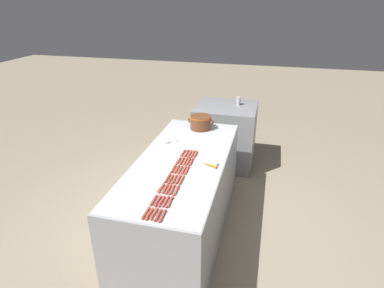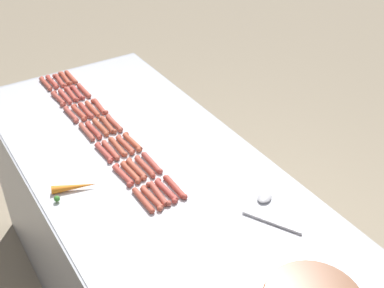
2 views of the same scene
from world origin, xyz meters
name	(u,v)px [view 1 (image 1 of 2)]	position (x,y,z in m)	size (l,w,h in m)	color
ground_plane	(183,229)	(0.00, 0.00, 0.00)	(20.00, 20.00, 0.00)	gray
griddle_counter	(183,196)	(0.00, 0.00, 0.46)	(0.90, 2.18, 0.92)	#9EA0A5
back_cabinet	(225,135)	(0.19, 1.74, 0.48)	(0.91, 0.81, 0.96)	gray
hot_dog_0	(146,213)	(-0.02, -0.96, 0.93)	(0.02, 0.16, 0.02)	#B7523D
hot_dog_1	(154,200)	(-0.02, -0.79, 0.93)	(0.02, 0.16, 0.02)	#B64D3E
hot_dog_2	(161,188)	(-0.02, -0.60, 0.93)	(0.03, 0.16, 0.02)	#B44C3C
hot_dog_3	(168,178)	(-0.02, -0.43, 0.93)	(0.03, 0.16, 0.02)	#AB4E3E
hot_dog_4	(173,169)	(-0.02, -0.25, 0.93)	(0.03, 0.16, 0.02)	#B45339
hot_dog_5	(178,161)	(-0.02, -0.08, 0.93)	(0.02, 0.16, 0.02)	#B24D42
hot_dog_6	(183,153)	(-0.02, 0.11, 0.93)	(0.03, 0.16, 0.02)	#B3473A
hot_dog_7	(149,214)	(0.01, -0.97, 0.93)	(0.03, 0.16, 0.02)	#B44F3A
hot_dog_8	(158,201)	(0.02, -0.79, 0.93)	(0.03, 0.16, 0.02)	#AF453D
hot_dog_9	(165,189)	(0.02, -0.60, 0.93)	(0.02, 0.16, 0.02)	#B85139
hot_dog_10	(171,179)	(0.01, -0.43, 0.93)	(0.03, 0.16, 0.02)	#AB503A
hot_dog_11	(177,169)	(0.02, -0.25, 0.93)	(0.03, 0.16, 0.02)	#AE4E3A
hot_dog_12	(182,161)	(0.02, -0.07, 0.93)	(0.03, 0.16, 0.02)	#AC4939
hot_dog_13	(187,153)	(0.02, 0.11, 0.93)	(0.03, 0.16, 0.02)	#B6463E
hot_dog_14	(154,214)	(0.05, -0.96, 0.93)	(0.03, 0.16, 0.02)	#B44C3D
hot_dog_15	(161,201)	(0.05, -0.79, 0.93)	(0.03, 0.16, 0.02)	#B2483C
hot_dog_16	(168,189)	(0.05, -0.60, 0.93)	(0.02, 0.16, 0.02)	#B1483B
hot_dog_17	(174,179)	(0.05, -0.43, 0.93)	(0.03, 0.16, 0.02)	#AE5439
hot_dog_18	(180,170)	(0.05, -0.25, 0.93)	(0.03, 0.16, 0.02)	#B1523A
hot_dog_19	(185,161)	(0.05, -0.07, 0.93)	(0.03, 0.16, 0.02)	#B2533D
hot_dog_20	(190,154)	(0.05, 0.11, 0.93)	(0.03, 0.16, 0.02)	#B04E40
hot_dog_21	(158,215)	(0.09, -0.97, 0.93)	(0.03, 0.16, 0.02)	#B34539
hot_dog_22	(166,201)	(0.08, -0.78, 0.93)	(0.02, 0.16, 0.02)	#B64C41
hot_dog_23	(172,190)	(0.08, -0.60, 0.93)	(0.03, 0.16, 0.02)	#B24B38
hot_dog_24	(178,179)	(0.08, -0.43, 0.93)	(0.03, 0.16, 0.02)	#AE4538
hot_dog_25	(184,170)	(0.09, -0.25, 0.93)	(0.02, 0.16, 0.02)	#B34E3F
hot_dog_26	(188,161)	(0.08, -0.07, 0.93)	(0.03, 0.16, 0.02)	#AC4F38
hot_dog_27	(193,154)	(0.08, 0.11, 0.93)	(0.03, 0.16, 0.02)	#B4533F
hot_dog_28	(163,216)	(0.12, -0.97, 0.93)	(0.03, 0.16, 0.02)	#AF4B3A
hot_dog_29	(170,202)	(0.12, -0.78, 0.93)	(0.03, 0.16, 0.02)	#AD4A3D
hot_dog_30	(176,190)	(0.12, -0.61, 0.93)	(0.03, 0.16, 0.02)	#B04D41
hot_dog_31	(182,180)	(0.12, -0.43, 0.93)	(0.02, 0.16, 0.02)	#AE5242
hot_dog_32	(187,170)	(0.12, -0.25, 0.93)	(0.03, 0.16, 0.02)	#B7473E
hot_dog_33	(191,162)	(0.12, -0.07, 0.93)	(0.03, 0.16, 0.02)	#B8463B
hot_dog_34	(196,154)	(0.12, 0.11, 0.93)	(0.02, 0.16, 0.02)	#B44B38
bean_pot	(201,122)	(0.00, 0.85, 1.02)	(0.33, 0.27, 0.17)	brown
serving_spoon	(170,141)	(-0.25, 0.37, 0.93)	(0.16, 0.25, 0.02)	#B7B7BC
carrot	(210,165)	(0.31, -0.09, 0.94)	(0.18, 0.09, 0.03)	orange
soda_can	(238,101)	(0.36, 1.84, 1.02)	(0.07, 0.07, 0.12)	#BCBCC1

